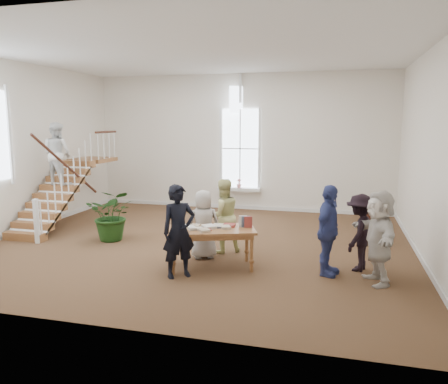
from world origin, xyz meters
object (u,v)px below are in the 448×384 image
(library_table, at_px, (210,233))
(person_yellow, at_px, (223,216))
(woman_cluster_a, at_px, (328,231))
(side_chair, at_px, (371,222))
(woman_cluster_b, at_px, (360,233))
(police_officer, at_px, (179,231))
(elderly_woman, at_px, (204,224))
(woman_cluster_c, at_px, (379,237))
(floor_plant, at_px, (113,215))

(library_table, bearing_deg, person_yellow, 71.91)
(person_yellow, xyz_separation_m, woman_cluster_a, (2.33, -0.94, 0.04))
(woman_cluster_a, relative_size, side_chair, 1.80)
(woman_cluster_b, bearing_deg, library_table, -59.31)
(woman_cluster_b, xyz_separation_m, side_chair, (0.37, 2.06, -0.23))
(side_chair, bearing_deg, police_officer, -129.84)
(police_officer, height_order, woman_cluster_a, police_officer)
(woman_cluster_a, xyz_separation_m, side_chair, (0.97, 2.51, -0.34))
(elderly_woman, distance_m, woman_cluster_c, 3.59)
(woman_cluster_a, xyz_separation_m, floor_plant, (-5.25, 1.23, -0.24))
(police_officer, bearing_deg, woman_cluster_a, -24.06)
(library_table, height_order, floor_plant, floor_plant)
(woman_cluster_a, height_order, woman_cluster_b, woman_cluster_a)
(police_officer, xyz_separation_m, floor_plant, (-2.52, 2.04, -0.25))
(police_officer, distance_m, elderly_woman, 1.26)
(woman_cluster_a, bearing_deg, police_officer, 121.73)
(woman_cluster_b, relative_size, woman_cluster_c, 0.89)
(library_table, xyz_separation_m, elderly_woman, (-0.33, 0.60, 0.02))
(woman_cluster_b, xyz_separation_m, woman_cluster_c, (0.30, -0.65, 0.10))
(library_table, distance_m, elderly_woman, 0.69)
(library_table, height_order, side_chair, side_chair)
(woman_cluster_c, bearing_deg, woman_cluster_b, -171.76)
(elderly_woman, distance_m, woman_cluster_b, 3.23)
(library_table, bearing_deg, elderly_woman, 99.19)
(person_yellow, height_order, side_chair, person_yellow)
(library_table, relative_size, woman_cluster_a, 1.09)
(elderly_woman, bearing_deg, side_chair, -179.24)
(floor_plant, bearing_deg, woman_cluster_c, -13.05)
(woman_cluster_c, bearing_deg, floor_plant, -119.59)
(police_officer, relative_size, elderly_woman, 1.19)
(elderly_woman, relative_size, woman_cluster_a, 0.85)
(woman_cluster_a, bearing_deg, floor_plant, 92.02)
(woman_cluster_b, height_order, floor_plant, woman_cluster_b)
(library_table, distance_m, person_yellow, 1.11)
(elderly_woman, bearing_deg, police_officer, 56.22)
(person_yellow, relative_size, woman_cluster_a, 0.95)
(woman_cluster_b, bearing_deg, elderly_woman, -71.02)
(woman_cluster_a, height_order, floor_plant, woman_cluster_a)
(woman_cluster_a, bearing_deg, person_yellow, 83.30)
(woman_cluster_b, xyz_separation_m, floor_plant, (-5.85, 0.78, -0.12))
(woman_cluster_b, bearing_deg, police_officer, -50.51)
(police_officer, relative_size, woman_cluster_a, 1.01)
(woman_cluster_c, height_order, side_chair, woman_cluster_c)
(elderly_woman, height_order, woman_cluster_c, woman_cluster_c)
(elderly_woman, bearing_deg, woman_cluster_b, 151.04)
(police_officer, bearing_deg, elderly_woman, 44.80)
(floor_plant, height_order, side_chair, floor_plant)
(library_table, relative_size, police_officer, 1.08)
(library_table, bearing_deg, side_chair, 19.50)
(elderly_woman, xyz_separation_m, floor_plant, (-2.62, 0.79, -0.10))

